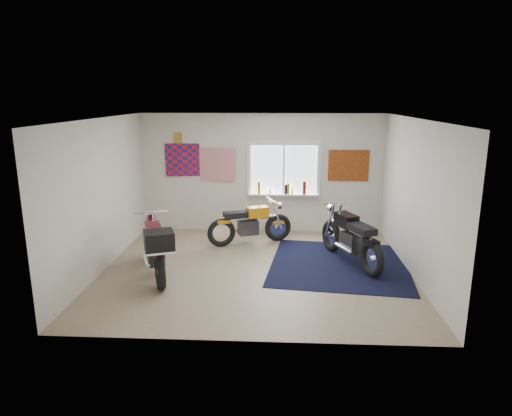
# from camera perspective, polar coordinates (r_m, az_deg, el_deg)

# --- Properties ---
(ground) EXTENTS (5.50, 5.50, 0.00)m
(ground) POSITION_cam_1_polar(r_m,az_deg,el_deg) (8.37, -0.00, -7.69)
(ground) COLOR #9E896B
(ground) RESTS_ON ground
(room_shell) EXTENTS (5.50, 5.50, 5.50)m
(room_shell) POSITION_cam_1_polar(r_m,az_deg,el_deg) (7.92, -0.01, 3.42)
(room_shell) COLOR white
(room_shell) RESTS_ON ground
(navy_rug) EXTENTS (2.79, 2.88, 0.01)m
(navy_rug) POSITION_cam_1_polar(r_m,az_deg,el_deg) (8.74, 10.34, -6.93)
(navy_rug) COLOR black
(navy_rug) RESTS_ON ground
(window_assembly) EXTENTS (1.66, 0.17, 1.26)m
(window_assembly) POSITION_cam_1_polar(r_m,az_deg,el_deg) (10.38, 3.48, 4.39)
(window_assembly) COLOR white
(window_assembly) RESTS_ON room_shell
(oil_bottles) EXTENTS (1.11, 0.09, 0.30)m
(oil_bottles) POSITION_cam_1_polar(r_m,az_deg,el_deg) (10.38, 3.85, 2.46)
(oil_bottles) COLOR olive
(oil_bottles) RESTS_ON window_assembly
(flag_display) EXTENTS (1.60, 0.10, 1.17)m
(flag_display) POSITION_cam_1_polar(r_m,az_deg,el_deg) (10.55, -9.75, 8.64)
(flag_display) COLOR red
(flag_display) RESTS_ON room_shell
(triumph_poster) EXTENTS (0.90, 0.03, 0.70)m
(triumph_poster) POSITION_cam_1_polar(r_m,az_deg,el_deg) (10.48, 11.48, 5.22)
(triumph_poster) COLOR #A54C14
(triumph_poster) RESTS_ON room_shell
(yellow_triumph) EXTENTS (1.78, 0.83, 0.94)m
(yellow_triumph) POSITION_cam_1_polar(r_m,az_deg,el_deg) (9.67, -0.78, -2.12)
(yellow_triumph) COLOR black
(yellow_triumph) RESTS_ON ground
(black_chrome_bike) EXTENTS (0.98, 1.98, 1.07)m
(black_chrome_bike) POSITION_cam_1_polar(r_m,az_deg,el_deg) (8.73, 11.74, -3.80)
(black_chrome_bike) COLOR black
(black_chrome_bike) RESTS_ON navy_rug
(maroon_tourer) EXTENTS (1.05, 1.98, 1.03)m
(maroon_tourer) POSITION_cam_1_polar(r_m,az_deg,el_deg) (8.01, -12.42, -4.96)
(maroon_tourer) COLOR black
(maroon_tourer) RESTS_ON ground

